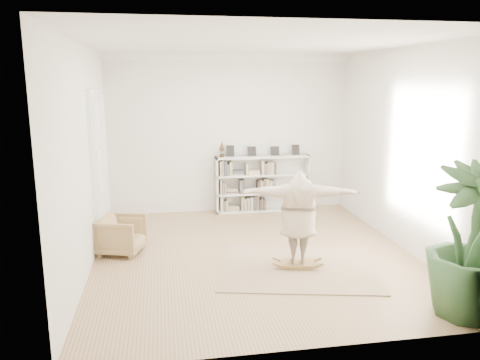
# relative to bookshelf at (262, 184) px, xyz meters

# --- Properties ---
(floor) EXTENTS (6.00, 6.00, 0.00)m
(floor) POSITION_rel_bookshelf_xyz_m (-0.74, -2.82, -0.64)
(floor) COLOR #8C6648
(floor) RESTS_ON ground
(room_shell) EXTENTS (6.00, 6.00, 6.00)m
(room_shell) POSITION_rel_bookshelf_xyz_m (-0.74, 0.12, 2.87)
(room_shell) COLOR silver
(room_shell) RESTS_ON floor
(doors) EXTENTS (0.09, 1.78, 2.92)m
(doors) POSITION_rel_bookshelf_xyz_m (-3.45, -1.52, 0.76)
(doors) COLOR white
(doors) RESTS_ON floor
(bookshelf) EXTENTS (2.20, 0.35, 1.64)m
(bookshelf) POSITION_rel_bookshelf_xyz_m (0.00, 0.00, 0.00)
(bookshelf) COLOR silver
(bookshelf) RESTS_ON floor
(armchair) EXTENTS (0.91, 0.90, 0.67)m
(armchair) POSITION_rel_bookshelf_xyz_m (-3.04, -2.33, -0.30)
(armchair) COLOR tan
(armchair) RESTS_ON floor
(rug) EXTENTS (2.87, 2.49, 0.02)m
(rug) POSITION_rel_bookshelf_xyz_m (-0.17, -3.51, -0.63)
(rug) COLOR tan
(rug) RESTS_ON floor
(rocker_board) EXTENTS (0.61, 0.44, 0.12)m
(rocker_board) POSITION_rel_bookshelf_xyz_m (-0.17, -3.51, -0.56)
(rocker_board) COLOR olive
(rocker_board) RESTS_ON rug
(person) EXTENTS (1.96, 0.90, 1.54)m
(person) POSITION_rel_bookshelf_xyz_m (-0.17, -3.51, 0.27)
(person) COLOR #BDA78E
(person) RESTS_ON rocker_board
(houseplant) EXTENTS (1.21, 1.21, 2.00)m
(houseplant) POSITION_rel_bookshelf_xyz_m (1.56, -5.37, 0.36)
(houseplant) COLOR #2C4E27
(houseplant) RESTS_ON floor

